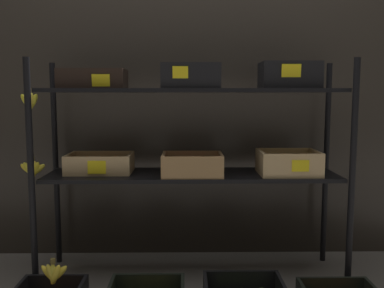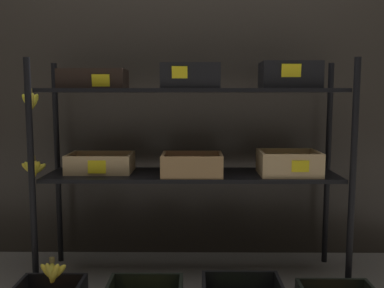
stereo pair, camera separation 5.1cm
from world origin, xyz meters
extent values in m
plane|color=#605B56|center=(0.00, 0.00, 0.00)|extent=(10.00, 10.00, 0.00)
cube|color=#2D2823|center=(0.00, 0.40, 0.96)|extent=(3.99, 0.12, 1.91)
cylinder|color=black|center=(-0.80, -0.20, 0.59)|extent=(0.03, 0.03, 1.18)
cylinder|color=black|center=(0.80, -0.20, 0.59)|extent=(0.03, 0.03, 1.18)
cylinder|color=black|center=(-0.80, 0.20, 0.59)|extent=(0.03, 0.03, 1.18)
cylinder|color=black|center=(0.80, 0.20, 0.59)|extent=(0.03, 0.03, 1.18)
cube|color=black|center=(0.00, 0.00, 0.57)|extent=(1.56, 0.37, 0.02)
cube|color=black|center=(0.00, 0.00, 1.02)|extent=(1.56, 0.37, 0.02)
cube|color=tan|center=(-0.50, 0.03, 0.58)|extent=(0.35, 0.23, 0.01)
cube|color=tan|center=(-0.50, -0.08, 0.63)|extent=(0.35, 0.02, 0.09)
cube|color=tan|center=(-0.50, 0.14, 0.63)|extent=(0.35, 0.02, 0.09)
cube|color=tan|center=(-0.67, 0.03, 0.63)|extent=(0.02, 0.20, 0.09)
cube|color=tan|center=(-0.34, 0.03, 0.63)|extent=(0.02, 0.20, 0.09)
sphere|color=orange|center=(-0.59, 0.00, 0.63)|extent=(0.07, 0.07, 0.07)
sphere|color=orange|center=(-0.51, 0.00, 0.63)|extent=(0.07, 0.07, 0.07)
sphere|color=orange|center=(-0.43, 0.00, 0.63)|extent=(0.07, 0.07, 0.07)
sphere|color=orange|center=(-0.58, 0.07, 0.63)|extent=(0.07, 0.07, 0.07)
sphere|color=orange|center=(-0.50, 0.06, 0.63)|extent=(0.07, 0.07, 0.07)
sphere|color=orange|center=(-0.43, 0.07, 0.63)|extent=(0.07, 0.07, 0.07)
cube|color=yellow|center=(-0.50, -0.09, 0.63)|extent=(0.09, 0.01, 0.07)
cube|color=#A87F51|center=(0.00, -0.06, 0.58)|extent=(0.32, 0.23, 0.01)
cube|color=#A87F51|center=(0.00, -0.16, 0.64)|extent=(0.32, 0.02, 0.10)
cube|color=#A87F51|center=(0.00, 0.05, 0.64)|extent=(0.32, 0.02, 0.10)
cube|color=#A87F51|center=(-0.15, -0.06, 0.64)|extent=(0.02, 0.20, 0.10)
cube|color=#A87F51|center=(0.15, -0.06, 0.64)|extent=(0.02, 0.20, 0.10)
sphere|color=red|center=(-0.05, -0.09, 0.63)|extent=(0.07, 0.07, 0.07)
sphere|color=red|center=(0.05, -0.08, 0.63)|extent=(0.07, 0.07, 0.07)
sphere|color=red|center=(-0.05, -0.02, 0.63)|extent=(0.07, 0.07, 0.07)
sphere|color=red|center=(0.06, -0.02, 0.63)|extent=(0.07, 0.07, 0.07)
cube|color=tan|center=(0.52, -0.03, 0.58)|extent=(0.31, 0.25, 0.01)
cube|color=tan|center=(0.52, -0.15, 0.65)|extent=(0.31, 0.02, 0.11)
cube|color=tan|center=(0.52, 0.08, 0.65)|extent=(0.31, 0.02, 0.11)
cube|color=tan|center=(0.37, -0.03, 0.65)|extent=(0.02, 0.22, 0.11)
cube|color=tan|center=(0.66, -0.03, 0.65)|extent=(0.02, 0.22, 0.11)
sphere|color=#E2C34E|center=(0.46, -0.07, 0.63)|extent=(0.07, 0.07, 0.07)
sphere|color=#D3B155|center=(0.56, -0.07, 0.63)|extent=(0.07, 0.07, 0.07)
sphere|color=gold|center=(0.47, 0.01, 0.63)|extent=(0.07, 0.07, 0.07)
sphere|color=gold|center=(0.57, 0.00, 0.63)|extent=(0.07, 0.07, 0.07)
cube|color=yellow|center=(0.55, -0.16, 0.64)|extent=(0.09, 0.01, 0.06)
cube|color=black|center=(-0.52, -0.01, 1.04)|extent=(0.34, 0.21, 0.01)
cube|color=black|center=(-0.52, -0.10, 1.09)|extent=(0.34, 0.02, 0.09)
cube|color=black|center=(-0.52, 0.09, 1.09)|extent=(0.34, 0.02, 0.09)
cube|color=black|center=(-0.68, -0.01, 1.09)|extent=(0.02, 0.18, 0.09)
cube|color=black|center=(-0.36, -0.01, 1.09)|extent=(0.02, 0.18, 0.09)
sphere|color=#6A2E5D|center=(-0.63, -0.04, 1.07)|extent=(0.05, 0.05, 0.05)
sphere|color=#5C1E45|center=(-0.57, -0.04, 1.07)|extent=(0.05, 0.05, 0.05)
sphere|color=#5E2A53|center=(-0.52, -0.04, 1.07)|extent=(0.05, 0.05, 0.05)
sphere|color=#57185D|center=(-0.47, -0.04, 1.07)|extent=(0.05, 0.05, 0.05)
sphere|color=#6A2151|center=(-0.42, -0.04, 1.07)|extent=(0.05, 0.05, 0.05)
sphere|color=#5D1F46|center=(-0.63, 0.02, 1.07)|extent=(0.05, 0.05, 0.05)
sphere|color=#592D51|center=(-0.57, 0.02, 1.07)|extent=(0.05, 0.05, 0.05)
sphere|color=#602458|center=(-0.52, 0.02, 1.07)|extent=(0.05, 0.05, 0.05)
sphere|color=#5B2A49|center=(-0.47, 0.02, 1.07)|extent=(0.05, 0.05, 0.05)
sphere|color=#5A2D45|center=(-0.41, 0.02, 1.07)|extent=(0.05, 0.05, 0.05)
cube|color=yellow|center=(-0.46, -0.11, 1.07)|extent=(0.09, 0.01, 0.07)
cube|color=black|center=(-0.01, -0.02, 1.04)|extent=(0.30, 0.25, 0.01)
cube|color=black|center=(-0.01, -0.14, 1.10)|extent=(0.30, 0.02, 0.12)
cube|color=black|center=(-0.01, 0.09, 1.10)|extent=(0.30, 0.02, 0.12)
cube|color=black|center=(-0.15, -0.02, 1.10)|extent=(0.02, 0.22, 0.12)
cube|color=black|center=(0.14, -0.02, 1.10)|extent=(0.02, 0.22, 0.12)
ellipsoid|color=brown|center=(-0.08, -0.07, 1.08)|extent=(0.05, 0.05, 0.07)
ellipsoid|color=brown|center=(-0.01, -0.07, 1.08)|extent=(0.05, 0.05, 0.07)
ellipsoid|color=brown|center=(0.06, -0.07, 1.08)|extent=(0.05, 0.05, 0.07)
ellipsoid|color=brown|center=(-0.08, 0.01, 1.08)|extent=(0.05, 0.05, 0.07)
ellipsoid|color=brown|center=(-0.01, 0.01, 1.08)|extent=(0.05, 0.05, 0.07)
ellipsoid|color=brown|center=(0.07, 0.02, 1.08)|extent=(0.05, 0.05, 0.07)
cube|color=yellow|center=(-0.06, -0.15, 1.11)|extent=(0.08, 0.01, 0.06)
cube|color=black|center=(0.51, -0.01, 1.04)|extent=(0.30, 0.20, 0.01)
cube|color=black|center=(0.51, -0.11, 1.11)|extent=(0.30, 0.02, 0.13)
cube|color=black|center=(0.51, 0.08, 1.11)|extent=(0.30, 0.02, 0.13)
cube|color=black|center=(0.37, -0.01, 1.11)|extent=(0.02, 0.17, 0.13)
cube|color=black|center=(0.66, -0.01, 1.11)|extent=(0.02, 0.17, 0.13)
ellipsoid|color=tan|center=(0.46, -0.04, 1.09)|extent=(0.07, 0.07, 0.09)
ellipsoid|color=#AFB756|center=(0.57, -0.04, 1.09)|extent=(0.07, 0.07, 0.09)
ellipsoid|color=tan|center=(0.46, 0.01, 1.09)|extent=(0.07, 0.07, 0.09)
ellipsoid|color=#A7B153|center=(0.57, 0.01, 1.09)|extent=(0.07, 0.07, 0.09)
cube|color=yellow|center=(0.50, -0.12, 1.12)|extent=(0.10, 0.01, 0.07)
cylinder|color=brown|center=(-0.84, -0.07, 0.67)|extent=(0.02, 0.02, 0.02)
ellipsoid|color=yellow|center=(-0.86, -0.06, 0.61)|extent=(0.09, 0.03, 0.08)
ellipsoid|color=yellow|center=(-0.86, -0.07, 0.61)|extent=(0.08, 0.03, 0.09)
ellipsoid|color=yellow|center=(-0.84, -0.06, 0.61)|extent=(0.05, 0.03, 0.10)
ellipsoid|color=yellow|center=(-0.83, -0.06, 0.61)|extent=(0.05, 0.03, 0.10)
ellipsoid|color=yellow|center=(-0.82, -0.07, 0.61)|extent=(0.07, 0.03, 0.10)
ellipsoid|color=yellow|center=(-0.81, -0.07, 0.61)|extent=(0.09, 0.03, 0.08)
cylinder|color=brown|center=(-0.84, -0.07, 1.02)|extent=(0.02, 0.02, 0.02)
ellipsoid|color=yellow|center=(-0.85, -0.06, 0.96)|extent=(0.08, 0.03, 0.09)
ellipsoid|color=yellow|center=(-0.84, -0.07, 0.96)|extent=(0.05, 0.03, 0.10)
ellipsoid|color=yellow|center=(-0.83, -0.07, 0.96)|extent=(0.05, 0.03, 0.10)
ellipsoid|color=yellow|center=(-0.82, -0.06, 0.96)|extent=(0.07, 0.03, 0.10)
cube|color=black|center=(-0.67, -0.27, 0.07)|extent=(0.31, 0.02, 0.11)
cube|color=black|center=(-0.21, -0.30, 0.08)|extent=(0.35, 0.02, 0.13)
cube|color=black|center=(0.24, -0.27, 0.08)|extent=(0.37, 0.02, 0.13)
cube|color=black|center=(0.68, -0.29, 0.06)|extent=(0.35, 0.02, 0.10)
cylinder|color=brown|center=(-0.65, -0.38, 0.24)|extent=(0.02, 0.02, 0.02)
ellipsoid|color=yellow|center=(-0.67, -0.38, 0.18)|extent=(0.09, 0.03, 0.10)
ellipsoid|color=yellow|center=(-0.66, -0.38, 0.18)|extent=(0.06, 0.03, 0.10)
ellipsoid|color=yellow|center=(-0.65, -0.38, 0.18)|extent=(0.03, 0.03, 0.10)
ellipsoid|color=yellow|center=(-0.63, -0.39, 0.18)|extent=(0.07, 0.03, 0.10)
ellipsoid|color=yellow|center=(-0.62, -0.38, 0.18)|extent=(0.09, 0.03, 0.09)
camera|label=1|loc=(-0.03, -2.27, 1.00)|focal=39.76mm
camera|label=2|loc=(0.02, -2.27, 1.00)|focal=39.76mm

